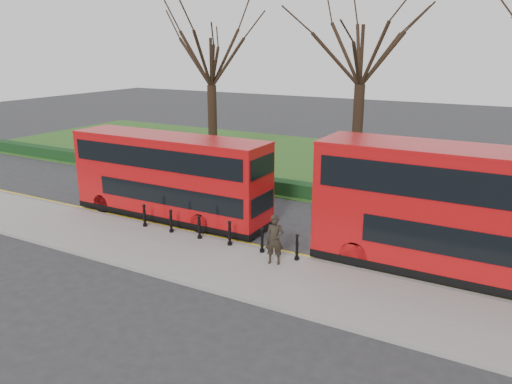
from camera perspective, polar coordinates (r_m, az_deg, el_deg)
The scene contains 13 objects.
ground at distance 22.22m, azimuth -2.10°, elevation -5.04°, with size 120.00×120.00×0.00m, color #28282B.
pavement at distance 19.89m, azimuth -6.62°, elevation -7.57°, with size 60.00×4.00×0.15m, color gray.
kerb at distance 21.40m, azimuth -3.49°, elevation -5.70°, with size 60.00×0.25×0.16m, color slate.
grass_verge at distance 35.32m, azimuth 10.64°, elevation 2.87°, with size 60.00×18.00×0.06m, color #2B511B.
hedge at distance 27.81m, azimuth 5.18°, elevation 0.22°, with size 60.00×0.90×0.80m, color black.
yellow_line_outer at distance 21.66m, azimuth -3.06°, elevation -5.61°, with size 60.00×0.10×0.01m, color yellow.
yellow_line_inner at distance 21.82m, azimuth -2.78°, elevation -5.44°, with size 60.00×0.10×0.01m, color yellow.
tree_left at distance 33.43m, azimuth -5.18°, elevation 15.15°, with size 6.55×6.55×10.23m.
tree_mid at distance 29.01m, azimuth 12.02°, elevation 15.77°, with size 7.02×7.02×10.98m.
bollard_row at distance 21.09m, azimuth -4.79°, elevation -4.39°, with size 7.80×0.15×1.00m.
bus_lead at distance 24.29m, azimuth -9.87°, elevation 1.66°, with size 10.18×2.34×4.05m.
bus_rear at distance 19.06m, azimuth 24.62°, elevation -2.65°, with size 11.88×2.73×4.73m.
pedestrian at distance 18.82m, azimuth 2.15°, elevation -5.47°, with size 0.70×0.46×1.92m, color black.
Camera 1 is at (10.79, -17.65, 8.11)m, focal length 35.00 mm.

